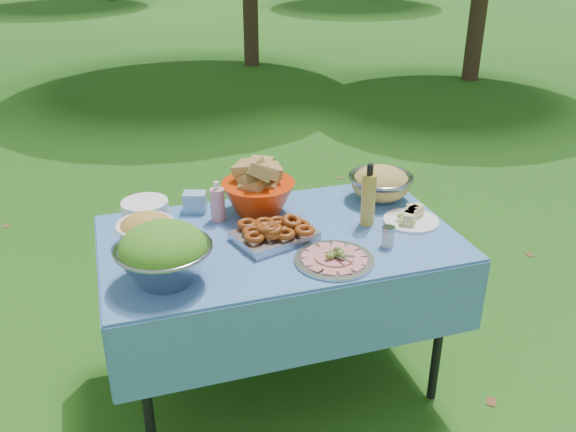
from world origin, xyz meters
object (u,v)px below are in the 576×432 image
object	(u,v)px
oil_bottle	(369,195)
charcuterie_platter	(334,253)
picnic_table	(280,312)
bread_bowl	(258,189)
pasta_bowl_steel	(381,183)
salad_bowl	(164,254)
plate_stack	(145,211)

from	to	relation	value
oil_bottle	charcuterie_platter	bearing A→B (deg)	-134.28
picnic_table	bread_bowl	world-z (taller)	bread_bowl
bread_bowl	pasta_bowl_steel	size ratio (longest dim) A/B	1.10
picnic_table	pasta_bowl_steel	distance (m)	0.76
bread_bowl	oil_bottle	distance (m)	0.49
pasta_bowl_steel	oil_bottle	world-z (taller)	oil_bottle
salad_bowl	charcuterie_platter	world-z (taller)	salad_bowl
plate_stack	oil_bottle	size ratio (longest dim) A/B	0.73
bread_bowl	oil_bottle	size ratio (longest dim) A/B	1.18
pasta_bowl_steel	oil_bottle	bearing A→B (deg)	-126.32
picnic_table	salad_bowl	world-z (taller)	salad_bowl
salad_bowl	bread_bowl	size ratio (longest dim) A/B	1.06
pasta_bowl_steel	salad_bowl	bearing A→B (deg)	-157.50
picnic_table	oil_bottle	size ratio (longest dim) A/B	5.27
bread_bowl	oil_bottle	bearing A→B (deg)	-32.06
pasta_bowl_steel	charcuterie_platter	xyz separation A→B (m)	(-0.42, -0.49, -0.04)
plate_stack	bread_bowl	world-z (taller)	bread_bowl
charcuterie_platter	oil_bottle	distance (m)	0.38
plate_stack	oil_bottle	bearing A→B (deg)	-19.52
picnic_table	bread_bowl	distance (m)	0.55
salad_bowl	pasta_bowl_steel	distance (m)	1.15
picnic_table	bread_bowl	size ratio (longest dim) A/B	4.45
picnic_table	plate_stack	bearing A→B (deg)	148.27
picnic_table	charcuterie_platter	world-z (taller)	charcuterie_platter
pasta_bowl_steel	picnic_table	bearing A→B (deg)	-158.30
charcuterie_platter	plate_stack	bearing A→B (deg)	138.46
picnic_table	bread_bowl	xyz separation A→B (m)	(-0.02, 0.26, 0.49)
charcuterie_platter	picnic_table	bearing A→B (deg)	118.41
salad_bowl	charcuterie_platter	bearing A→B (deg)	-4.50
salad_bowl	plate_stack	size ratio (longest dim) A/B	1.70
plate_stack	picnic_table	bearing A→B (deg)	-31.73
salad_bowl	pasta_bowl_steel	size ratio (longest dim) A/B	1.17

